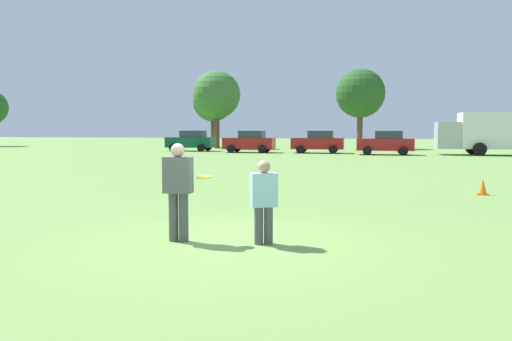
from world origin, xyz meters
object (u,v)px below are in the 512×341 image
(parked_car_mid_right, at_px, (386,143))
(parked_car_mid_left, at_px, (250,141))
(traffic_cone, at_px, (483,187))
(frisbee, at_px, (204,177))
(box_truck, at_px, (499,132))
(player_defender, at_px, (264,198))
(parked_car_center, at_px, (318,142))
(player_thrower, at_px, (178,186))
(parked_car_near_left, at_px, (191,141))

(parked_car_mid_right, bearing_deg, parked_car_mid_left, 175.02)
(traffic_cone, xyz_separation_m, parked_car_mid_left, (-13.93, 24.64, 0.69))
(parked_car_mid_left, bearing_deg, frisbee, -75.95)
(traffic_cone, xyz_separation_m, parked_car_mid_right, (-2.95, 23.69, 0.69))
(frisbee, height_order, box_truck, box_truck)
(player_defender, xyz_separation_m, traffic_cone, (4.73, 7.93, -0.56))
(parked_car_mid_left, distance_m, parked_car_mid_right, 11.02)
(parked_car_center, bearing_deg, player_thrower, -86.45)
(frisbee, distance_m, parked_car_mid_right, 31.81)
(player_thrower, relative_size, frisbee, 6.26)
(parked_car_mid_right, bearing_deg, player_defender, -93.23)
(player_defender, distance_m, parked_car_mid_left, 33.85)
(box_truck, bearing_deg, parked_car_near_left, 177.78)
(parked_car_mid_left, bearing_deg, parked_car_near_left, 165.41)
(parked_car_mid_right, relative_size, box_truck, 0.50)
(player_thrower, bearing_deg, frisbee, 11.57)
(box_truck, bearing_deg, player_defender, -106.74)
(player_defender, relative_size, parked_car_near_left, 0.33)
(player_thrower, relative_size, parked_car_center, 0.40)
(frisbee, xyz_separation_m, parked_car_mid_left, (-8.17, 32.65, -0.20))
(parked_car_mid_left, xyz_separation_m, parked_car_center, (5.65, 0.53, 0.00))
(player_thrower, xyz_separation_m, box_truck, (11.44, 33.29, 0.80))
(traffic_cone, relative_size, parked_car_mid_right, 0.11)
(traffic_cone, height_order, parked_car_near_left, parked_car_near_left)
(traffic_cone, distance_m, box_truck, 25.77)
(frisbee, xyz_separation_m, parked_car_center, (-2.51, 33.18, -0.20))
(frisbee, bearing_deg, parked_car_mid_right, 84.93)
(player_defender, height_order, traffic_cone, player_defender)
(frisbee, relative_size, parked_car_mid_left, 0.06)
(parked_car_center, height_order, box_truck, box_truck)
(parked_car_near_left, distance_m, parked_car_mid_right, 16.99)
(player_defender, distance_m, box_truck, 34.60)
(parked_car_near_left, xyz_separation_m, parked_car_center, (11.48, -0.98, 0.00))
(player_defender, relative_size, parked_car_mid_left, 0.33)
(player_defender, height_order, parked_car_center, parked_car_center)
(player_thrower, xyz_separation_m, player_defender, (1.47, 0.16, -0.17))
(parked_car_mid_left, xyz_separation_m, parked_car_mid_right, (10.98, -0.96, 0.00))
(player_defender, xyz_separation_m, parked_car_mid_left, (-9.19, 32.58, 0.14))
(player_thrower, height_order, traffic_cone, player_thrower)
(box_truck, bearing_deg, parked_car_mid_left, -178.36)
(frisbee, relative_size, traffic_cone, 0.56)
(frisbee, xyz_separation_m, traffic_cone, (5.76, 8.00, -0.89))
(parked_car_mid_right, bearing_deg, parked_car_near_left, 171.63)
(player_defender, distance_m, traffic_cone, 9.26)
(traffic_cone, bearing_deg, player_defender, -120.82)
(parked_car_near_left, xyz_separation_m, parked_car_mid_right, (16.81, -2.47, 0.00))
(traffic_cone, height_order, parked_car_mid_left, parked_car_mid_left)
(player_thrower, bearing_deg, parked_car_near_left, 111.58)
(player_thrower, bearing_deg, player_defender, 6.27)
(player_thrower, height_order, parked_car_mid_left, parked_car_mid_left)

